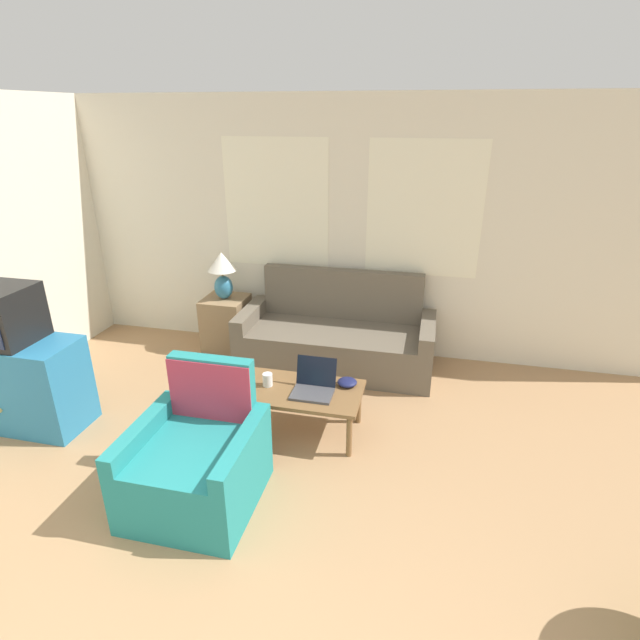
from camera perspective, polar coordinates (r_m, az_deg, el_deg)
The scene contains 11 objects.
wall_back at distance 5.15m, azimuth 4.15°, elevation 10.12°, with size 6.97×0.06×2.60m.
couch at distance 5.11m, azimuth 1.94°, elevation -2.19°, with size 1.94×0.80×0.93m.
armchair at distance 3.53m, azimuth -13.70°, elevation -15.49°, with size 0.79×0.81×0.91m.
tv_dresser at distance 4.78m, azimuth -31.05°, elevation -6.16°, with size 1.04×0.50×0.76m.
television at distance 4.55m, azimuth -32.58°, elevation 0.51°, with size 0.46×0.45×0.44m.
side_table at distance 5.53m, azimuth -10.64°, elevation -0.38°, with size 0.44×0.44×0.58m.
table_lamp at distance 5.33m, azimuth -11.10°, elevation 5.56°, with size 0.30×0.30×0.50m.
coffee_table at distance 4.02m, azimuth -2.25°, elevation -8.50°, with size 0.98×0.56×0.39m.
laptop at distance 3.94m, azimuth -0.72°, elevation -7.47°, with size 0.32×0.30×0.25m.
cup_navy at distance 4.05m, azimuth -6.01°, elevation -6.80°, with size 0.08×0.08×0.11m.
snack_bowl at distance 4.04m, azimuth 3.13°, elevation -7.11°, with size 0.16×0.16×0.06m.
Camera 1 is at (0.78, -0.82, 2.42)m, focal length 28.00 mm.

